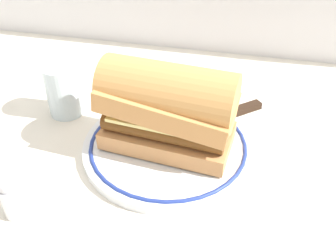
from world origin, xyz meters
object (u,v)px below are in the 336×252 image
Objects in this scene: sausage_sandwich at (168,107)px; drinking_glass at (64,94)px; salt_shaker at (12,195)px; butter_knife at (260,104)px; plate at (168,145)px.

sausage_sandwich is 2.22× the size of drinking_glass.
salt_shaker is 0.43m from butter_knife.
sausage_sandwich reaches higher than drinking_glass.
plate is 0.20m from butter_knife.
plate reaches higher than butter_knife.
plate is at bearing 147.05° from sausage_sandwich.
sausage_sandwich is 0.23m from salt_shaker.
salt_shaker reaches higher than butter_knife.
sausage_sandwich reaches higher than butter_knife.
plate is 2.14× the size of butter_knife.
drinking_glass is (-0.19, 0.06, 0.03)m from plate.
sausage_sandwich is 2.93× the size of salt_shaker.
plate is 1.30× the size of sausage_sandwich.
sausage_sandwich is (0.00, -0.00, 0.07)m from plate.
plate is 2.88× the size of drinking_glass.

